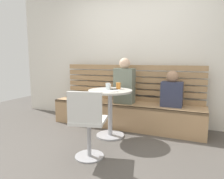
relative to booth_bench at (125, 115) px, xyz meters
The scene contains 13 objects.
ground 1.22m from the booth_bench, 90.00° to the right, with size 8.00×8.00×0.00m, color #514C47.
back_wall 1.31m from the booth_bench, 90.00° to the left, with size 5.20×0.10×2.90m, color white.
booth_bench is the anchor object (origin of this frame).
booth_backrest 0.61m from the booth_bench, 90.00° to the left, with size 2.65×0.04×0.67m.
cafe_table 0.62m from the booth_bench, 96.78° to the right, with size 0.68×0.68×0.74m.
white_chair 1.37m from the booth_bench, 90.23° to the right, with size 0.49×0.49×0.85m.
person_adult 0.58m from the booth_bench, 129.29° to the right, with size 0.34×0.22×0.79m.
person_child_left 0.92m from the booth_bench, ahead, with size 0.34×0.22×0.59m.
cup_water_clear 0.80m from the booth_bench, 99.84° to the right, with size 0.07×0.07×0.11m, color white.
cup_ceramic_white 0.70m from the booth_bench, 111.16° to the right, with size 0.08×0.08×0.07m, color white.
cup_tumbler_orange 0.68m from the booth_bench, 88.46° to the right, with size 0.07×0.07×0.10m, color orange.
plate_small 0.84m from the booth_bench, 87.68° to the right, with size 0.17×0.17×0.01m, color white.
phone_on_table 0.70m from the booth_bench, 96.21° to the right, with size 0.07×0.14×0.01m, color black.
Camera 1 is at (1.19, -2.20, 1.20)m, focal length 32.89 mm.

